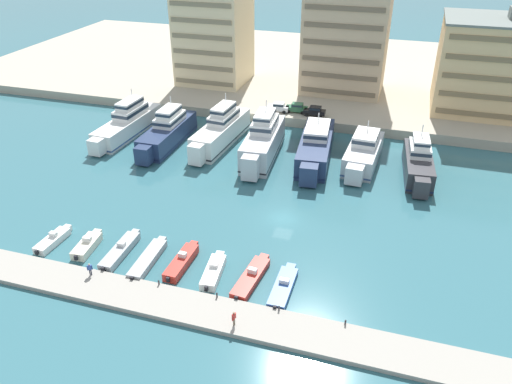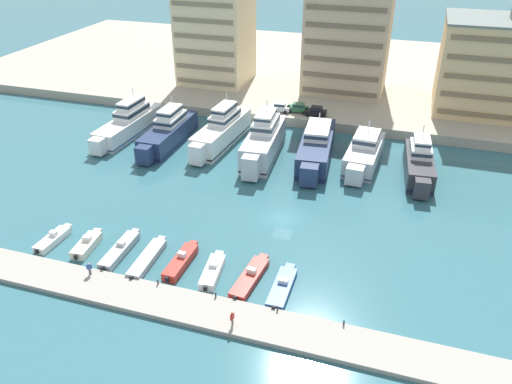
# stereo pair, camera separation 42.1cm
# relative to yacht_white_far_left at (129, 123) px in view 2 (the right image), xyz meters

# --- Properties ---
(ground_plane) EXTENTS (400.00, 400.00, 0.00)m
(ground_plane) POSITION_rel_yacht_white_far_left_xyz_m (34.20, -19.18, -2.20)
(ground_plane) COLOR #336670
(quay_promenade) EXTENTS (180.00, 70.00, 1.79)m
(quay_promenade) POSITION_rel_yacht_white_far_left_xyz_m (34.20, 47.02, -1.31)
(quay_promenade) COLOR #ADA38E
(quay_promenade) RESTS_ON ground
(pier_dock) EXTENTS (120.00, 4.74, 0.53)m
(pier_dock) POSITION_rel_yacht_white_far_left_xyz_m (34.20, -39.01, -1.94)
(pier_dock) COLOR #9E998E
(pier_dock) RESTS_ON ground
(yacht_white_far_left) EXTENTS (5.06, 20.30, 7.91)m
(yacht_white_far_left) POSITION_rel_yacht_white_far_left_xyz_m (0.00, 0.00, 0.00)
(yacht_white_far_left) COLOR white
(yacht_white_far_left) RESTS_ON ground
(yacht_navy_left) EXTENTS (4.46, 18.68, 7.95)m
(yacht_navy_left) POSITION_rel_yacht_white_far_left_xyz_m (8.74, -1.71, 0.05)
(yacht_navy_left) COLOR navy
(yacht_navy_left) RESTS_ON ground
(yacht_white_mid_left) EXTENTS (5.45, 19.77, 8.40)m
(yacht_white_mid_left) POSITION_rel_yacht_white_far_left_xyz_m (17.66, 1.14, 0.26)
(yacht_white_mid_left) COLOR white
(yacht_white_mid_left) RESTS_ON ground
(yacht_silver_center_left) EXTENTS (5.68, 19.22, 9.03)m
(yacht_silver_center_left) POSITION_rel_yacht_white_far_left_xyz_m (26.13, -1.58, 0.55)
(yacht_silver_center_left) COLOR silver
(yacht_silver_center_left) RESTS_ON ground
(yacht_navy_center) EXTENTS (6.50, 20.88, 6.99)m
(yacht_navy_center) POSITION_rel_yacht_white_far_left_xyz_m (34.67, 0.14, -0.06)
(yacht_navy_center) COLOR navy
(yacht_navy_center) RESTS_ON ground
(yacht_silver_center_right) EXTENTS (5.47, 16.48, 6.67)m
(yacht_silver_center_right) POSITION_rel_yacht_white_far_left_xyz_m (42.43, 0.53, -0.24)
(yacht_silver_center_right) COLOR silver
(yacht_silver_center_right) RESTS_ON ground
(yacht_charcoal_mid_right) EXTENTS (5.11, 15.97, 7.66)m
(yacht_charcoal_mid_right) POSITION_rel_yacht_white_far_left_xyz_m (51.01, -0.92, -0.05)
(yacht_charcoal_mid_right) COLOR #333338
(yacht_charcoal_mid_right) RESTS_ON ground
(motorboat_white_far_left) EXTENTS (1.89, 6.23, 1.46)m
(motorboat_white_far_left) POSITION_rel_yacht_white_far_left_xyz_m (8.13, -33.07, -1.73)
(motorboat_white_far_left) COLOR white
(motorboat_white_far_left) RESTS_ON ground
(motorboat_cream_left) EXTENTS (2.29, 5.93, 1.62)m
(motorboat_cream_left) POSITION_rel_yacht_white_far_left_xyz_m (12.91, -32.84, -1.66)
(motorboat_cream_left) COLOR beige
(motorboat_cream_left) RESTS_ON ground
(motorboat_grey_mid_left) EXTENTS (1.87, 8.30, 1.40)m
(motorboat_grey_mid_left) POSITION_rel_yacht_white_far_left_xyz_m (17.31, -32.53, -1.72)
(motorboat_grey_mid_left) COLOR #9EA3A8
(motorboat_grey_mid_left) RESTS_ON ground
(motorboat_grey_center_left) EXTENTS (1.98, 8.42, 0.87)m
(motorboat_grey_center_left) POSITION_rel_yacht_white_far_left_xyz_m (21.24, -32.95, -1.78)
(motorboat_grey_center_left) COLOR #9EA3A8
(motorboat_grey_center_left) RESTS_ON ground
(motorboat_red_center) EXTENTS (1.79, 7.46, 1.60)m
(motorboat_red_center) POSITION_rel_yacht_white_far_left_xyz_m (25.35, -32.43, -1.66)
(motorboat_red_center) COLOR red
(motorboat_red_center) RESTS_ON ground
(motorboat_white_center_right) EXTENTS (2.41, 6.73, 1.41)m
(motorboat_white_center_right) POSITION_rel_yacht_white_far_left_xyz_m (29.53, -32.95, -1.70)
(motorboat_white_center_right) COLOR white
(motorboat_white_center_right) RESTS_ON ground
(motorboat_red_mid_right) EXTENTS (2.60, 8.37, 1.36)m
(motorboat_red_mid_right) POSITION_rel_yacht_white_far_left_xyz_m (33.90, -32.54, -1.79)
(motorboat_red_mid_right) COLOR red
(motorboat_red_mid_right) RESTS_ON ground
(motorboat_blue_right) EXTENTS (1.99, 7.77, 1.19)m
(motorboat_blue_right) POSITION_rel_yacht_white_far_left_xyz_m (37.76, -33.01, -1.83)
(motorboat_blue_right) COLOR #33569E
(motorboat_blue_right) RESTS_ON ground
(car_white_far_left) EXTENTS (4.19, 2.10, 1.80)m
(car_white_far_left) POSITION_rel_yacht_white_far_left_xyz_m (24.49, 14.60, 0.56)
(car_white_far_left) COLOR white
(car_white_far_left) RESTS_ON quay_promenade
(car_green_left) EXTENTS (4.13, 1.98, 1.80)m
(car_green_left) POSITION_rel_yacht_white_far_left_xyz_m (27.95, 15.39, 0.56)
(car_green_left) COLOR #2D6642
(car_green_left) RESTS_ON quay_promenade
(car_black_mid_left) EXTENTS (4.14, 2.01, 1.80)m
(car_black_mid_left) POSITION_rel_yacht_white_far_left_xyz_m (31.61, 14.65, 0.56)
(car_black_mid_left) COLOR black
(car_black_mid_left) RESTS_ON quay_promenade
(apartment_block_far_left) EXTENTS (14.67, 13.76, 24.71)m
(apartment_block_far_left) POSITION_rel_yacht_white_far_left_xyz_m (5.75, 29.47, 11.01)
(apartment_block_far_left) COLOR beige
(apartment_block_far_left) RESTS_ON quay_promenade
(apartment_block_left) EXTENTS (16.85, 13.24, 28.47)m
(apartment_block_left) POSITION_rel_yacht_white_far_left_xyz_m (34.28, 31.18, 12.89)
(apartment_block_left) COLOR #C6AD89
(apartment_block_left) RESTS_ON quay_promenade
(apartment_block_mid_left) EXTENTS (19.45, 16.43, 19.19)m
(apartment_block_mid_left) POSITION_rel_yacht_white_far_left_xyz_m (62.16, 27.85, 8.23)
(apartment_block_mid_left) COLOR #E0BC84
(apartment_block_mid_left) RESTS_ON quay_promenade
(pedestrian_near_edge) EXTENTS (0.52, 0.42, 1.58)m
(pedestrian_near_edge) POSITION_rel_yacht_white_far_left_xyz_m (16.55, -37.64, -0.74)
(pedestrian_near_edge) COLOR #282D3D
(pedestrian_near_edge) RESTS_ON pier_dock
(pedestrian_mid_deck) EXTENTS (0.33, 0.63, 1.67)m
(pedestrian_mid_deck) POSITION_rel_yacht_white_far_left_xyz_m (34.53, -40.16, -0.69)
(pedestrian_mid_deck) COLOR #7A6B56
(pedestrian_mid_deck) RESTS_ON pier_dock
(bollard_west) EXTENTS (0.20, 0.20, 0.61)m
(bollard_west) POSITION_rel_yacht_white_far_left_xyz_m (24.64, -36.89, -1.35)
(bollard_west) COLOR #2D2D33
(bollard_west) RESTS_ON pier_dock
(bollard_west_mid) EXTENTS (0.20, 0.20, 0.61)m
(bollard_west_mid) POSITION_rel_yacht_white_far_left_xyz_m (31.45, -36.89, -1.35)
(bollard_west_mid) COLOR #2D2D33
(bollard_west_mid) RESTS_ON pier_dock
(bollard_east_mid) EXTENTS (0.20, 0.20, 0.61)m
(bollard_east_mid) POSITION_rel_yacht_white_far_left_xyz_m (38.27, -36.89, -1.35)
(bollard_east_mid) COLOR #2D2D33
(bollard_east_mid) RESTS_ON pier_dock
(bollard_east) EXTENTS (0.20, 0.20, 0.61)m
(bollard_east) POSITION_rel_yacht_white_far_left_xyz_m (45.09, -36.89, -1.35)
(bollard_east) COLOR #2D2D33
(bollard_east) RESTS_ON pier_dock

